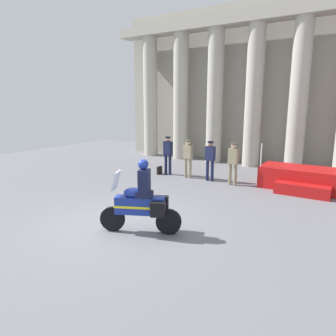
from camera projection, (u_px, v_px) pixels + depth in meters
ground_plane at (124, 224)px, 8.50m from camera, size 28.00×28.00×0.00m
colonnade_backdrop at (238, 83)px, 16.38m from camera, size 14.27×1.69×8.30m
reviewing_stand at (307, 180)px, 11.72m from camera, size 3.35×1.93×1.72m
officer_in_row_0 at (168, 152)px, 14.10m from camera, size 0.40×0.25×1.73m
officer_in_row_1 at (188, 156)px, 13.53m from camera, size 0.40×0.25×1.64m
officer_in_row_2 at (210, 158)px, 12.97m from camera, size 0.40×0.25×1.67m
officer_in_row_3 at (233, 160)px, 12.31m from camera, size 0.40×0.25×1.68m
motorcycle_with_rider at (143, 202)px, 7.82m from camera, size 1.95×1.08×1.90m
briefcase_on_ground at (159, 170)px, 14.35m from camera, size 0.10×0.32×0.36m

